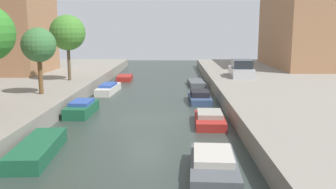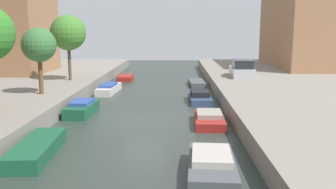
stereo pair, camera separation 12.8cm
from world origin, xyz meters
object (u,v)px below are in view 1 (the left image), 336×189
(low_block_right, at_px, (317,25))
(street_tree_3, at_px, (39,45))
(moored_boat_left_4, at_px, (108,89))
(moored_boat_right_2, at_px, (210,119))
(parked_car, at_px, (241,70))
(moored_boat_left_2, at_px, (38,149))
(moored_boat_right_1, at_px, (213,166))
(moored_boat_right_3, at_px, (200,97))
(street_tree_4, at_px, (68,33))
(moored_boat_left_3, at_px, (82,108))
(moored_boat_right_4, at_px, (196,83))
(moored_boat_left_5, at_px, (125,78))

(low_block_right, height_order, street_tree_3, low_block_right)
(moored_boat_left_4, xyz_separation_m, moored_boat_right_2, (7.53, -10.28, -0.04))
(parked_car, height_order, moored_boat_left_2, parked_car)
(moored_boat_left_2, bearing_deg, moored_boat_right_1, -15.43)
(moored_boat_right_3, bearing_deg, moored_boat_right_1, -91.74)
(moored_boat_left_2, height_order, moored_boat_right_2, moored_boat_right_2)
(street_tree_4, relative_size, moored_boat_left_2, 1.19)
(moored_boat_left_3, distance_m, moored_boat_right_4, 14.45)
(moored_boat_left_2, relative_size, moored_boat_right_1, 1.13)
(moored_boat_left_2, height_order, moored_boat_left_3, moored_boat_left_3)
(moored_boat_left_5, bearing_deg, moored_boat_left_2, -91.24)
(street_tree_3, bearing_deg, street_tree_4, 90.00)
(street_tree_3, bearing_deg, moored_boat_right_2, -20.18)
(moored_boat_left_4, xyz_separation_m, moored_boat_right_3, (7.40, -3.83, 0.00))
(street_tree_3, distance_m, moored_boat_left_5, 14.97)
(moored_boat_right_1, bearing_deg, parked_car, 77.37)
(low_block_right, distance_m, moored_boat_right_1, 34.03)
(moored_boat_left_5, distance_m, moored_boat_right_1, 26.20)
(street_tree_3, distance_m, moored_boat_right_1, 15.86)
(moored_boat_right_4, bearing_deg, street_tree_3, -136.41)
(moored_boat_left_2, distance_m, moored_boat_right_1, 7.43)
(street_tree_4, relative_size, parked_car, 1.26)
(parked_car, bearing_deg, moored_boat_left_4, -164.89)
(parked_car, relative_size, moored_boat_left_5, 1.41)
(parked_car, distance_m, moored_boat_left_2, 22.27)
(moored_boat_right_2, xyz_separation_m, moored_boat_right_4, (0.06, 14.44, -0.07))
(parked_car, xyz_separation_m, moored_boat_right_3, (-4.24, -6.98, -1.30))
(moored_boat_left_2, bearing_deg, moored_boat_left_5, 88.76)
(moored_boat_left_4, bearing_deg, moored_boat_right_1, -68.44)
(moored_boat_left_3, relative_size, moored_boat_right_1, 0.88)
(moored_boat_left_5, bearing_deg, street_tree_3, -104.80)
(moored_boat_left_3, distance_m, moored_boat_right_1, 12.08)
(street_tree_3, relative_size, moored_boat_right_3, 1.21)
(moored_boat_left_5, bearing_deg, moored_boat_left_4, -92.45)
(moored_boat_left_5, height_order, moored_boat_right_3, moored_boat_right_3)
(moored_boat_left_5, bearing_deg, street_tree_4, -117.06)
(low_block_right, xyz_separation_m, moored_boat_left_5, (-21.46, -4.82, -5.53))
(moored_boat_right_1, bearing_deg, moored_boat_left_2, 164.57)
(street_tree_3, distance_m, moored_boat_left_3, 5.23)
(moored_boat_left_5, relative_size, moored_boat_right_2, 0.86)
(moored_boat_right_2, distance_m, moored_boat_right_4, 14.44)
(street_tree_4, bearing_deg, moored_boat_left_3, -69.75)
(moored_boat_right_2, bearing_deg, moored_boat_right_4, 89.74)
(street_tree_4, relative_size, moored_boat_right_1, 1.34)
(moored_boat_left_4, bearing_deg, moored_boat_right_2, -53.76)
(moored_boat_right_1, height_order, moored_boat_right_3, moored_boat_right_1)
(street_tree_3, bearing_deg, low_block_right, 36.74)
(parked_car, relative_size, moored_boat_left_4, 0.95)
(moored_boat_right_2, bearing_deg, moored_boat_right_1, -94.28)
(low_block_right, xyz_separation_m, parked_car, (-10.14, -9.35, -4.14))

